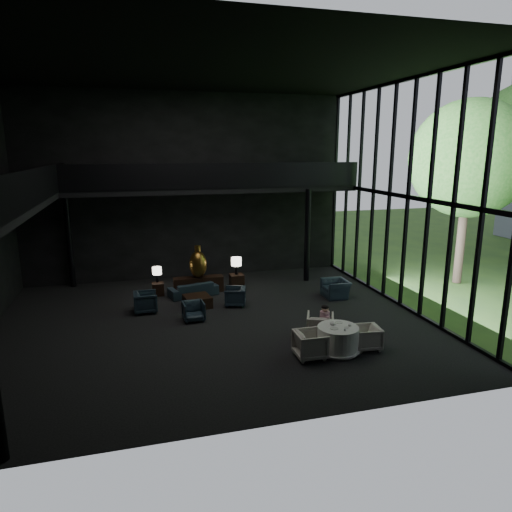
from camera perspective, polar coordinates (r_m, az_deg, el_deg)
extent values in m
cube|color=black|center=(15.34, -5.21, -8.38)|extent=(14.00, 12.00, 0.02)
cube|color=black|center=(14.46, -5.92, 22.58)|extent=(14.00, 12.00, 0.02)
cube|color=black|center=(20.27, -8.44, 8.45)|extent=(14.00, 0.04, 8.00)
cube|color=black|center=(8.57, 1.27, 2.26)|extent=(14.00, 0.04, 8.00)
cube|color=black|center=(19.43, -5.13, 8.34)|extent=(12.00, 2.00, 0.25)
cube|color=black|center=(14.35, -25.88, 7.79)|extent=(0.06, 12.00, 1.00)
cube|color=black|center=(18.41, -4.61, 9.96)|extent=(12.00, 0.06, 1.00)
cylinder|color=black|center=(20.27, -22.32, 1.89)|extent=(0.24, 0.24, 4.00)
cylinder|color=black|center=(19.78, 6.43, 2.55)|extent=(0.24, 0.24, 4.00)
cylinder|color=#382D23|center=(21.15, 24.39, 3.38)|extent=(0.36, 0.36, 4.90)
sphere|color=#2B5E21|center=(20.91, 25.13, 10.95)|extent=(4.80, 4.80, 4.80)
cube|color=black|center=(18.54, -7.21, -3.56)|extent=(1.98, 0.45, 0.63)
ellipsoid|color=olive|center=(18.24, -7.25, -1.05)|extent=(0.70, 0.70, 1.08)
cylinder|color=olive|center=(18.09, -7.31, 0.95)|extent=(0.24, 0.24, 0.22)
cube|color=black|center=(18.45, -12.15, -4.05)|extent=(0.45, 0.45, 0.50)
cylinder|color=black|center=(18.47, -12.23, -2.73)|extent=(0.11, 0.11, 0.32)
cylinder|color=white|center=(18.39, -12.28, -1.82)|extent=(0.36, 0.36, 0.29)
cube|color=black|center=(18.89, -2.43, -3.19)|extent=(0.54, 0.54, 0.60)
cylinder|color=black|center=(18.80, -2.47, -1.74)|extent=(0.13, 0.13, 0.37)
cylinder|color=white|center=(18.71, -2.48, -0.69)|extent=(0.42, 0.42, 0.34)
imported|color=#152436|center=(18.09, -7.85, -3.93)|extent=(1.80, 0.90, 0.68)
imported|color=#121E32|center=(16.62, -13.64, -5.45)|extent=(0.78, 0.83, 0.84)
imported|color=#213045|center=(16.86, -2.64, -5.00)|extent=(0.84, 0.87, 0.73)
imported|color=#2B3A4A|center=(15.56, -7.81, -6.83)|extent=(0.67, 0.64, 0.66)
imported|color=#273D4B|center=(18.03, 9.93, -3.73)|extent=(0.67, 1.02, 0.88)
cube|color=black|center=(16.90, -7.34, -5.63)|extent=(1.04, 1.04, 0.40)
cylinder|color=white|center=(13.34, 10.17, -10.21)|extent=(1.16, 1.16, 0.75)
cone|color=white|center=(13.47, 10.12, -11.48)|extent=(1.32, 1.32, 0.10)
imported|color=#A0998D|center=(14.18, 8.02, -8.40)|extent=(1.09, 1.07, 0.87)
imported|color=#B9AA98|center=(13.70, 13.66, -9.79)|extent=(0.73, 0.77, 0.72)
imported|color=beige|center=(12.86, 6.82, -10.65)|extent=(0.83, 0.88, 0.90)
cylinder|color=pink|center=(14.03, 8.59, -7.67)|extent=(0.30, 0.30, 0.42)
sphere|color=#D8A884|center=(13.92, 8.63, -6.45)|extent=(0.21, 0.21, 0.21)
ellipsoid|color=black|center=(13.91, 8.63, -6.33)|extent=(0.22, 0.22, 0.15)
cylinder|color=white|center=(13.04, 9.74, -8.92)|extent=(0.23, 0.23, 0.01)
cylinder|color=white|center=(13.50, 10.33, -8.17)|extent=(0.26, 0.26, 0.01)
cylinder|color=white|center=(13.18, 11.28, -8.75)|extent=(0.16, 0.16, 0.01)
cylinder|color=white|center=(13.27, 11.62, -8.44)|extent=(0.09, 0.09, 0.06)
ellipsoid|color=white|center=(13.29, 9.56, -8.32)|extent=(0.17, 0.17, 0.09)
cylinder|color=#99999E|center=(12.95, 11.04, -9.03)|extent=(0.07, 0.07, 0.06)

